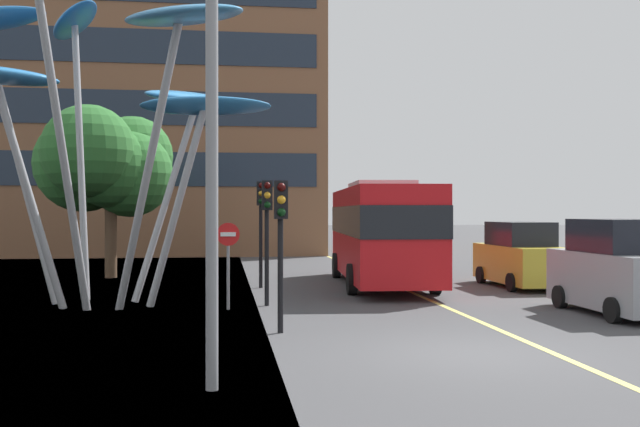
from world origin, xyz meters
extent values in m
cube|color=#424244|center=(0.00, 0.00, -0.05)|extent=(120.00, 240.00, 0.10)
cube|color=#E0D666|center=(1.39, 0.00, 0.00)|extent=(0.16, 144.00, 0.01)
cube|color=red|center=(0.89, 11.80, 1.84)|extent=(3.28, 9.84, 2.99)
cube|color=black|center=(0.89, 11.80, 2.26)|extent=(3.32, 9.94, 0.96)
cube|color=yellow|center=(1.24, 16.56, 3.04)|extent=(1.43, 0.20, 0.36)
cube|color=#B2B2B7|center=(0.89, 11.80, 3.46)|extent=(2.18, 3.52, 0.24)
cylinder|color=black|center=(2.40, 14.69, 0.48)|extent=(0.35, 0.98, 0.96)
cylinder|color=black|center=(-0.18, 14.88, 0.48)|extent=(0.35, 0.98, 0.96)
cylinder|color=black|center=(1.99, 9.05, 0.48)|extent=(0.35, 0.98, 0.96)
cylinder|color=black|center=(-0.60, 9.24, 0.48)|extent=(0.35, 0.98, 0.96)
cylinder|color=#9EA0A5|center=(-5.73, 7.08, 2.69)|extent=(1.71, 0.59, 5.43)
ellipsoid|color=#388EDB|center=(-4.99, 6.90, 5.38)|extent=(3.78, 2.07, 0.60)
cylinder|color=#9EA0A5|center=(-6.14, 8.97, 2.99)|extent=(1.98, 1.71, 6.05)
ellipsoid|color=#4299E0|center=(-5.28, 9.69, 5.98)|extent=(3.66, 3.38, 0.71)
cylinder|color=#9EA0A5|center=(-8.72, 9.63, 4.19)|extent=(0.85, 1.57, 8.41)
ellipsoid|color=#2D7FD1|center=(-9.02, 10.28, 8.38)|extent=(2.37, 3.43, 0.99)
cylinder|color=#9EA0A5|center=(-10.21, 8.57, 4.00)|extent=(2.49, 1.19, 8.05)
cylinder|color=#9EA0A5|center=(-9.47, 6.83, 2.99)|extent=(1.80, 0.94, 6.04)
cylinder|color=#9EA0A5|center=(-8.39, 5.58, 4.12)|extent=(0.97, 2.68, 8.31)
cylinder|color=#9EA0A5|center=(-6.36, 5.62, 3.55)|extent=(1.98, 2.58, 7.17)
ellipsoid|color=#4CA3E5|center=(-5.50, 4.46, 7.09)|extent=(3.82, 4.44, 0.96)
cylinder|color=black|center=(-3.31, 2.63, 1.60)|extent=(0.12, 0.12, 3.20)
cube|color=black|center=(-3.31, 2.49, 2.80)|extent=(0.28, 0.24, 0.80)
sphere|color=#390706|center=(-3.31, 2.36, 3.06)|extent=(0.18, 0.18, 0.18)
sphere|color=orange|center=(-3.31, 2.36, 2.80)|extent=(0.18, 0.18, 0.18)
sphere|color=black|center=(-3.31, 2.36, 2.54)|extent=(0.18, 0.18, 0.18)
cylinder|color=black|center=(-3.34, 7.04, 1.70)|extent=(0.12, 0.12, 3.40)
cube|color=black|center=(-3.34, 6.90, 3.00)|extent=(0.28, 0.24, 0.80)
sphere|color=#390706|center=(-3.34, 6.77, 3.26)|extent=(0.18, 0.18, 0.18)
sphere|color=orange|center=(-3.34, 6.77, 3.00)|extent=(0.18, 0.18, 0.18)
sphere|color=black|center=(-3.34, 6.77, 2.74)|extent=(0.18, 0.18, 0.18)
cylinder|color=black|center=(-3.27, 11.63, 1.78)|extent=(0.12, 0.12, 3.56)
cube|color=black|center=(-3.27, 11.49, 3.16)|extent=(0.28, 0.24, 0.80)
sphere|color=#390706|center=(-3.27, 11.36, 3.42)|extent=(0.18, 0.18, 0.18)
sphere|color=orange|center=(-3.27, 11.36, 3.16)|extent=(0.18, 0.18, 0.18)
sphere|color=black|center=(-3.27, 11.36, 2.90)|extent=(0.18, 0.18, 0.18)
cube|color=gray|center=(5.23, 4.21, 0.86)|extent=(1.77, 4.24, 1.36)
cube|color=black|center=(5.23, 4.21, 1.96)|extent=(1.63, 2.33, 0.83)
cylinder|color=black|center=(6.11, 5.53, 0.30)|extent=(0.20, 0.60, 0.60)
cylinder|color=black|center=(4.34, 5.53, 0.30)|extent=(0.20, 0.60, 0.60)
cylinder|color=black|center=(4.34, 2.90, 0.30)|extent=(0.20, 0.60, 0.60)
cube|color=gold|center=(5.46, 10.74, 0.79)|extent=(1.73, 4.45, 1.23)
cube|color=black|center=(5.46, 10.74, 1.81)|extent=(1.59, 2.45, 0.80)
cylinder|color=black|center=(6.33, 12.12, 0.30)|extent=(0.20, 0.60, 0.60)
cylinder|color=black|center=(4.60, 12.12, 0.30)|extent=(0.20, 0.60, 0.60)
cylinder|color=black|center=(6.33, 9.36, 0.30)|extent=(0.20, 0.60, 0.60)
cylinder|color=black|center=(4.60, 9.36, 0.30)|extent=(0.20, 0.60, 0.60)
cylinder|color=gray|center=(-4.67, -2.08, 3.52)|extent=(0.18, 0.18, 7.03)
cylinder|color=brown|center=(-8.83, 16.14, 1.44)|extent=(0.46, 0.46, 2.89)
sphere|color=#2D6B2D|center=(-9.47, 15.02, 4.79)|extent=(3.47, 3.47, 3.47)
sphere|color=#2D6B2D|center=(-8.15, 16.35, 4.03)|extent=(3.38, 3.38, 3.38)
sphere|color=#2D6B2D|center=(-8.15, 17.29, 4.80)|extent=(3.23, 3.23, 3.23)
sphere|color=#2D6B2D|center=(-8.81, 15.70, 4.25)|extent=(3.12, 3.12, 3.12)
sphere|color=#2D6B2D|center=(-9.98, 16.75, 4.44)|extent=(3.81, 3.81, 3.81)
cylinder|color=gray|center=(-4.39, 6.40, 1.13)|extent=(0.08, 0.08, 2.27)
cylinder|color=red|center=(-4.39, 6.37, 1.97)|extent=(0.60, 0.03, 0.60)
cube|color=white|center=(-4.39, 6.34, 1.97)|extent=(0.40, 0.04, 0.11)
cube|color=brown|center=(-9.84, 34.29, 11.87)|extent=(22.53, 12.35, 23.73)
cube|color=#1E2838|center=(-9.84, 28.10, 4.92)|extent=(21.18, 0.08, 1.90)
cube|color=#1E2838|center=(-9.84, 28.10, 8.31)|extent=(21.18, 0.08, 1.90)
cube|color=#1E2838|center=(-9.84, 28.10, 11.70)|extent=(21.18, 0.08, 1.90)
camera|label=1|loc=(-4.50, -12.47, 2.56)|focal=40.34mm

